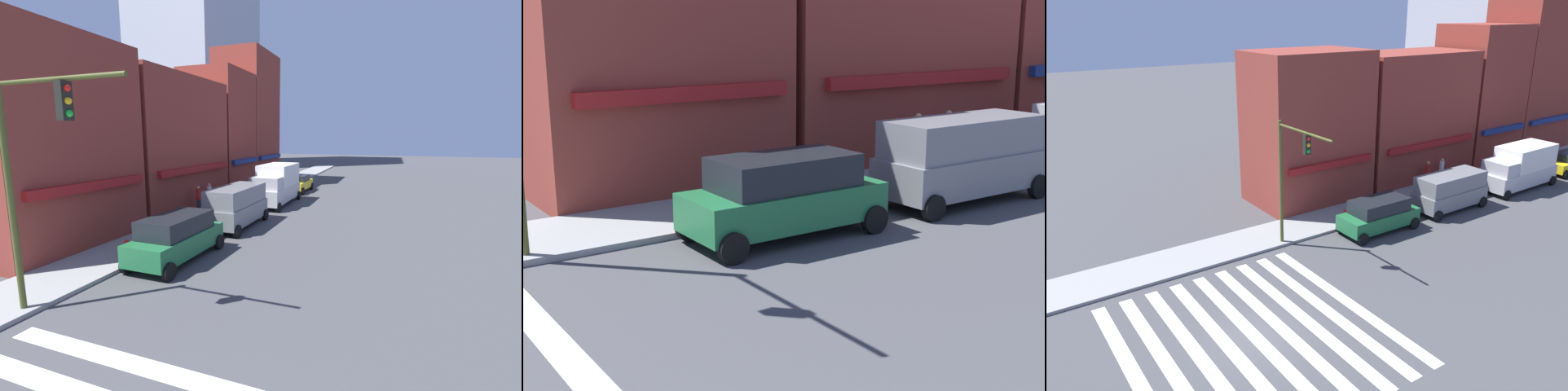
{
  "view_description": "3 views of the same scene",
  "coord_description": "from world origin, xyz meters",
  "views": [
    {
      "loc": [
        -1.19,
        -3.62,
        5.18
      ],
      "look_at": [
        20.62,
        4.7,
        1.2
      ],
      "focal_mm": 24.0,
      "sensor_mm": 36.0,
      "label": 1
    },
    {
      "loc": [
        1.48,
        -8.57,
        4.96
      ],
      "look_at": [
        10.73,
        4.7,
        1.0
      ],
      "focal_mm": 50.0,
      "sensor_mm": 36.0,
      "label": 2
    },
    {
      "loc": [
        -7.78,
        -14.92,
        11.93
      ],
      "look_at": [
        5.3,
        4.0,
        3.5
      ],
      "focal_mm": 35.0,
      "sensor_mm": 36.0,
      "label": 3
    }
  ],
  "objects": [
    {
      "name": "traffic_signal",
      "position": [
        5.3,
        5.45,
        4.56
      ],
      "size": [
        0.32,
        4.41,
        6.76
      ],
      "color": "#474C1E",
      "rests_on": "ground_plane"
    },
    {
      "name": "box_truck_silver",
      "position": [
        23.97,
        4.7,
        1.59
      ],
      "size": [
        6.22,
        2.42,
        3.04
      ],
      "rotation": [
        0.0,
        0.0,
        0.01
      ],
      "color": "#B7B7BC",
      "rests_on": "ground_plane"
    },
    {
      "name": "tower_distant",
      "position": [
        54.76,
        29.31,
        27.44
      ],
      "size": [
        21.3,
        14.63,
        54.88
      ],
      "color": "#B2B7C1",
      "rests_on": "ground_plane"
    },
    {
      "name": "pedestrian_red_jacket",
      "position": [
        18.75,
        8.44,
        1.07
      ],
      "size": [
        0.32,
        0.32,
        1.77
      ],
      "rotation": [
        0.0,
        0.0,
        1.44
      ],
      "color": "#23232D",
      "rests_on": "sidewalk_left"
    },
    {
      "name": "fire_hydrant",
      "position": [
        9.66,
        6.4,
        0.61
      ],
      "size": [
        0.24,
        0.24,
        0.84
      ],
      "color": "red",
      "rests_on": "sidewalk_left"
    },
    {
      "name": "storefront_row",
      "position": [
        23.77,
        11.49,
        5.52
      ],
      "size": [
        31.24,
        5.3,
        13.84
      ],
      "color": "maroon",
      "rests_on": "ground_plane"
    },
    {
      "name": "suv_green",
      "position": [
        10.73,
        4.7,
        1.03
      ],
      "size": [
        4.72,
        2.12,
        1.94
      ],
      "rotation": [
        0.0,
        0.0,
        -0.01
      ],
      "color": "#1E6638",
      "rests_on": "ground_plane"
    },
    {
      "name": "van_grey",
      "position": [
        16.7,
        4.7,
        1.29
      ],
      "size": [
        5.0,
        2.22,
        2.34
      ],
      "rotation": [
        0.0,
        0.0,
        -0.0
      ],
      "color": "slate",
      "rests_on": "ground_plane"
    },
    {
      "name": "sedan_yellow",
      "position": [
        30.51,
        4.7,
        0.84
      ],
      "size": [
        4.44,
        2.02,
        1.59
      ],
      "rotation": [
        0.0,
        0.0,
        -0.02
      ],
      "color": "yellow",
      "rests_on": "ground_plane"
    },
    {
      "name": "pedestrian_white_shirt",
      "position": [
        20.16,
        8.41,
        1.07
      ],
      "size": [
        0.32,
        0.32,
        1.77
      ],
      "rotation": [
        0.0,
        0.0,
        5.71
      ],
      "color": "#23232D",
      "rests_on": "sidewalk_left"
    }
  ]
}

